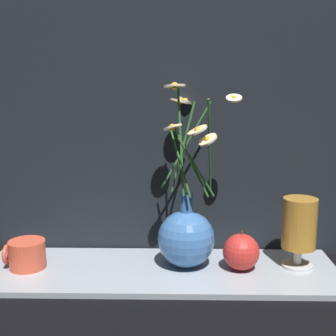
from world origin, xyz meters
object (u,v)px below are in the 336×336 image
(orange_fruit, at_px, (241,253))
(yellow_mug, at_px, (27,253))
(tea_glass, at_px, (299,226))
(vase_with_flowers, at_px, (186,233))

(orange_fruit, bearing_deg, yellow_mug, 178.93)
(yellow_mug, bearing_deg, orange_fruit, -1.07)
(tea_glass, relative_size, orange_fruit, 1.77)
(tea_glass, bearing_deg, yellow_mug, -178.75)
(vase_with_flowers, bearing_deg, yellow_mug, -178.10)
(orange_fruit, bearing_deg, vase_with_flowers, 170.23)
(yellow_mug, xyz_separation_m, tea_glass, (0.60, 0.01, 0.06))
(vase_with_flowers, distance_m, yellow_mug, 0.35)
(vase_with_flowers, xyz_separation_m, yellow_mug, (-0.35, -0.01, -0.05))
(vase_with_flowers, distance_m, orange_fruit, 0.13)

